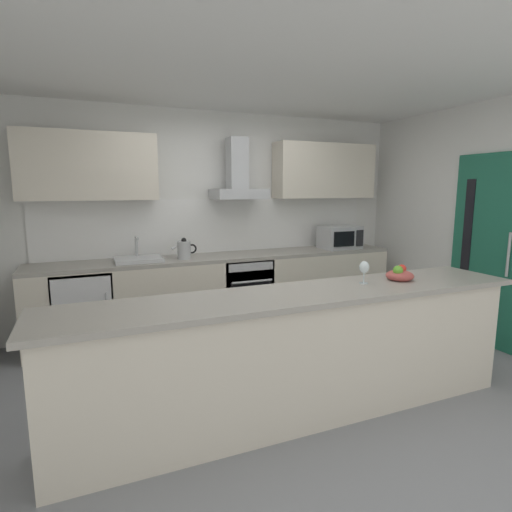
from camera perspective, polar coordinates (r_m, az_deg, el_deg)
The scene contains 17 objects.
ground at distance 3.81m, azimuth 3.33°, elevation -16.96°, with size 5.91×4.61×0.02m, color gray.
ceiling at distance 3.54m, azimuth 3.77°, elevation 24.57°, with size 5.91×4.61×0.02m, color white.
wall_back at distance 5.17m, azimuth -5.73°, elevation 5.11°, with size 5.91×0.12×2.60m, color white.
wall_right at distance 5.08m, azimuth 29.92°, elevation 3.83°, with size 0.12×4.61×2.60m, color white.
backsplash_tile at distance 5.11m, azimuth -5.48°, elevation 4.27°, with size 4.17×0.02×0.66m, color white.
counter_back at distance 4.95m, azimuth -4.26°, elevation -5.05°, with size 4.32×0.60×0.90m.
counter_island at distance 3.10m, azimuth 6.12°, elevation -13.48°, with size 3.56×0.64×0.95m.
upper_cabinets at distance 4.94m, azimuth -5.04°, elevation 12.00°, with size 4.26×0.32×0.70m.
side_door at distance 5.02m, azimuth 29.49°, elevation 0.68°, with size 0.08×0.85×2.05m.
oven at distance 4.99m, azimuth -1.91°, elevation -4.79°, with size 0.60×0.62×0.80m.
refrigerator at distance 4.69m, azimuth -22.95°, elevation -6.92°, with size 0.58×0.60×0.85m.
microwave at distance 5.49m, azimuth 11.61°, elevation 2.59°, with size 0.50×0.38×0.30m.
sink at distance 4.62m, azimuth -16.11°, elevation -0.36°, with size 0.50×0.40×0.26m.
kettle at distance 4.65m, azimuth -10.00°, elevation 0.88°, with size 0.29×0.15×0.24m.
range_hood at distance 4.96m, azimuth -2.54°, elevation 10.60°, with size 0.62×0.45×0.72m.
wine_glass at distance 3.28m, azimuth 14.87°, elevation -1.64°, with size 0.08×0.08×0.18m.
fruit_bowl at distance 3.51m, azimuth 19.43°, elevation -2.45°, with size 0.22×0.22×0.13m.
Camera 1 is at (-1.52, -3.06, 1.68)m, focal length 28.65 mm.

